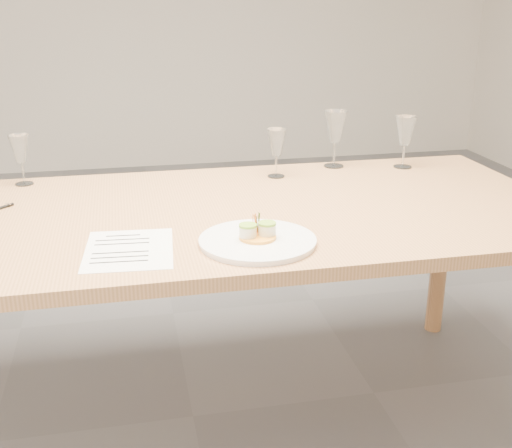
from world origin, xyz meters
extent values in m
plane|color=slate|center=(0.00, 0.00, 0.00)|extent=(7.00, 7.00, 0.00)
cube|color=tan|center=(0.00, 0.00, 0.73)|extent=(2.40, 1.00, 0.04)
cylinder|color=tan|center=(1.10, 0.40, 0.35)|extent=(0.07, 0.07, 0.71)
cylinder|color=white|center=(0.16, -0.31, 0.76)|extent=(0.31, 0.31, 0.01)
cylinder|color=white|center=(0.16, -0.31, 0.76)|extent=(0.32, 0.32, 0.01)
cylinder|color=#FFAF30|center=(0.16, -0.31, 0.77)|extent=(0.10, 0.10, 0.01)
cylinder|color=beige|center=(0.14, -0.31, 0.79)|extent=(0.05, 0.05, 0.03)
cylinder|color=beige|center=(0.19, -0.31, 0.79)|extent=(0.05, 0.05, 0.03)
cylinder|color=#8AB532|center=(0.14, -0.31, 0.81)|extent=(0.05, 0.05, 0.01)
cylinder|color=#8AB532|center=(0.19, -0.31, 0.81)|extent=(0.05, 0.05, 0.01)
cylinder|color=tan|center=(0.22, -0.36, 0.76)|extent=(0.05, 0.05, 0.00)
cube|color=white|center=(-0.18, -0.28, 0.75)|extent=(0.25, 0.30, 0.00)
cube|color=black|center=(-0.19, -0.17, 0.75)|extent=(0.09, 0.01, 0.00)
cube|color=black|center=(-0.19, -0.20, 0.75)|extent=(0.14, 0.02, 0.00)
cube|color=black|center=(-0.19, -0.24, 0.75)|extent=(0.14, 0.02, 0.00)
cube|color=black|center=(-0.20, -0.30, 0.75)|extent=(0.14, 0.02, 0.00)
cube|color=black|center=(-0.20, -0.33, 0.75)|extent=(0.14, 0.02, 0.00)
cube|color=black|center=(-0.20, -0.36, 0.75)|extent=(0.14, 0.02, 0.00)
cube|color=silver|center=(-0.54, 0.16, 0.76)|extent=(0.02, 0.02, 0.00)
cylinder|color=white|center=(-0.52, 0.42, 0.75)|extent=(0.06, 0.06, 0.00)
cylinder|color=white|center=(-0.52, 0.42, 0.79)|extent=(0.01, 0.01, 0.08)
cone|color=white|center=(-0.52, 0.42, 0.88)|extent=(0.07, 0.07, 0.10)
cylinder|color=white|center=(0.37, 0.33, 0.75)|extent=(0.06, 0.06, 0.00)
cylinder|color=white|center=(0.37, 0.33, 0.79)|extent=(0.01, 0.01, 0.08)
cone|color=white|center=(0.37, 0.33, 0.88)|extent=(0.07, 0.07, 0.10)
cylinder|color=white|center=(0.62, 0.43, 0.75)|extent=(0.08, 0.08, 0.00)
cylinder|color=white|center=(0.62, 0.43, 0.80)|extent=(0.01, 0.01, 0.09)
cone|color=white|center=(0.62, 0.43, 0.91)|extent=(0.09, 0.09, 0.12)
cylinder|color=white|center=(0.88, 0.36, 0.75)|extent=(0.07, 0.07, 0.00)
cylinder|color=white|center=(0.88, 0.36, 0.80)|extent=(0.01, 0.01, 0.08)
cone|color=white|center=(0.88, 0.36, 0.89)|extent=(0.08, 0.08, 0.11)
camera|label=1|loc=(-0.17, -1.87, 1.38)|focal=45.00mm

